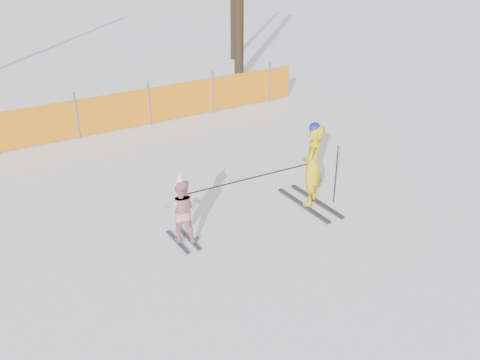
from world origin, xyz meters
name	(u,v)px	position (x,y,z in m)	size (l,w,h in m)	color
ground	(255,240)	(0.00, 0.00, 0.00)	(120.00, 120.00, 0.00)	white
adult	(312,165)	(1.69, 0.55, 0.87)	(0.72, 1.62, 1.75)	black
child	(182,210)	(-1.10, 0.66, 0.63)	(0.73, 0.86, 1.38)	black
ski_poles	(280,177)	(0.91, 0.52, 0.82)	(3.12, 0.32, 1.26)	black
safety_fence	(51,123)	(-1.90, 6.53, 0.56)	(14.76, 0.06, 1.25)	#595960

